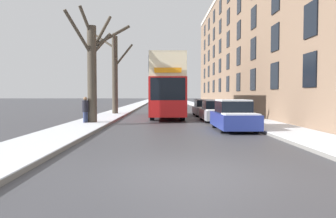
{
  "coord_description": "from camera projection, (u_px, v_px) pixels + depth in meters",
  "views": [
    {
      "loc": [
        -0.75,
        -7.27,
        1.79
      ],
      "look_at": [
        -0.4,
        13.51,
        0.89
      ],
      "focal_mm": 35.0,
      "sensor_mm": 36.0,
      "label": 1
    }
  ],
  "objects": [
    {
      "name": "ground_plane",
      "position": [
        196.0,
        174.0,
        7.35
      ],
      "size": [
        320.0,
        320.0,
        0.0
      ],
      "primitive_type": "plane",
      "color": "#424247"
    },
    {
      "name": "parked_car_0",
      "position": [
        234.0,
        116.0,
        16.46
      ],
      "size": [
        1.78,
        4.11,
        1.55
      ],
      "color": "navy",
      "rests_on": "ground"
    },
    {
      "name": "parked_car_1",
      "position": [
        215.0,
        111.0,
        22.07
      ],
      "size": [
        1.79,
        4.25,
        1.46
      ],
      "color": "#9EA3AD",
      "rests_on": "ground"
    },
    {
      "name": "bare_tree_left_1",
      "position": [
        115.0,
        72.0,
        28.63
      ],
      "size": [
        3.84,
        3.91,
        7.47
      ],
      "color": "#423A30",
      "rests_on": "ground"
    },
    {
      "name": "terrace_facade_right",
      "position": [
        270.0,
        42.0,
        35.11
      ],
      "size": [
        9.1,
        50.17,
        14.87
      ],
      "color": "#7A604C",
      "rests_on": "ground"
    },
    {
      "name": "bare_tree_left_0",
      "position": [
        93.0,
        67.0,
        19.41
      ],
      "size": [
        3.41,
        3.35,
        6.87
      ],
      "color": "#423A30",
      "rests_on": "ground"
    },
    {
      "name": "pedestrian_left_sidewalk",
      "position": [
        85.0,
        110.0,
        19.18
      ],
      "size": [
        0.36,
        0.36,
        1.68
      ],
      "rotation": [
        0.0,
        0.0,
        4.3
      ],
      "color": "navy",
      "rests_on": "ground"
    },
    {
      "name": "sidewalk_right",
      "position": [
        194.0,
        104.0,
        60.38
      ],
      "size": [
        2.45,
        130.0,
        0.16
      ],
      "color": "slate",
      "rests_on": "ground"
    },
    {
      "name": "double_decker_bus",
      "position": [
        167.0,
        85.0,
        25.87
      ],
      "size": [
        2.51,
        10.32,
        4.61
      ],
      "color": "red",
      "rests_on": "ground"
    },
    {
      "name": "parked_car_2",
      "position": [
        204.0,
        108.0,
        28.04
      ],
      "size": [
        1.71,
        4.38,
        1.4
      ],
      "color": "slate",
      "rests_on": "ground"
    },
    {
      "name": "sidewalk_left",
      "position": [
        139.0,
        104.0,
        60.21
      ],
      "size": [
        2.45,
        130.0,
        0.16
      ],
      "color": "slate",
      "rests_on": "ground"
    }
  ]
}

